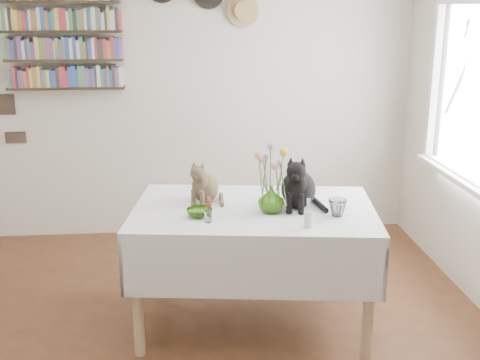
{
  "coord_description": "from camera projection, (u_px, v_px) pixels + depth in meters",
  "views": [
    {
      "loc": [
        -0.05,
        -3.22,
        2.09
      ],
      "look_at": [
        0.26,
        0.34,
        1.05
      ],
      "focal_mm": 45.0,
      "sensor_mm": 36.0,
      "label": 1
    }
  ],
  "objects": [
    {
      "name": "window",
      "position": [
        476.0,
        109.0,
        4.21
      ],
      "size": [
        0.12,
        1.52,
        1.32
      ],
      "color": "white",
      "rests_on": "room"
    },
    {
      "name": "drinking_glass",
      "position": [
        337.0,
        208.0,
        3.73
      ],
      "size": [
        0.15,
        0.15,
        0.11
      ],
      "primitive_type": "imported",
      "rotation": [
        0.0,
        0.0,
        -0.47
      ],
      "color": "white",
      "rests_on": "dining_table"
    },
    {
      "name": "flower_vase",
      "position": [
        271.0,
        199.0,
        3.78
      ],
      "size": [
        0.2,
        0.2,
        0.17
      ],
      "primitive_type": "imported",
      "rotation": [
        0.0,
        0.0,
        -0.25
      ],
      "color": "#71B632",
      "rests_on": "dining_table"
    },
    {
      "name": "green_bowl",
      "position": [
        199.0,
        213.0,
        3.72
      ],
      "size": [
        0.2,
        0.2,
        0.05
      ],
      "primitive_type": "imported",
      "rotation": [
        0.0,
        0.0,
        0.25
      ],
      "color": "#71B632",
      "rests_on": "dining_table"
    },
    {
      "name": "flower_bouquet",
      "position": [
        272.0,
        160.0,
        3.72
      ],
      "size": [
        0.17,
        0.13,
        0.39
      ],
      "color": "#4C7233",
      "rests_on": "flower_vase"
    },
    {
      "name": "black_cat",
      "position": [
        299.0,
        179.0,
        3.87
      ],
      "size": [
        0.33,
        0.37,
        0.37
      ],
      "primitive_type": null,
      "rotation": [
        0.0,
        0.0,
        -0.31
      ],
      "color": "black",
      "rests_on": "dining_table"
    },
    {
      "name": "dining_table",
      "position": [
        254.0,
        237.0,
        3.95
      ],
      "size": [
        1.67,
        1.19,
        0.83
      ],
      "color": "white",
      "rests_on": "room"
    },
    {
      "name": "room",
      "position": [
        199.0,
        164.0,
        3.32
      ],
      "size": [
        4.08,
        4.58,
        2.58
      ],
      "color": "brown",
      "rests_on": "ground"
    },
    {
      "name": "candlestick",
      "position": [
        308.0,
        218.0,
        3.52
      ],
      "size": [
        0.05,
        0.05,
        0.18
      ],
      "color": "white",
      "rests_on": "dining_table"
    },
    {
      "name": "tabby_cat",
      "position": [
        205.0,
        180.0,
        3.98
      ],
      "size": [
        0.29,
        0.32,
        0.3
      ],
      "primitive_type": null,
      "rotation": [
        0.0,
        0.0,
        -0.47
      ],
      "color": "brown",
      "rests_on": "dining_table"
    },
    {
      "name": "berry_jar",
      "position": [
        208.0,
        210.0,
        3.61
      ],
      "size": [
        0.04,
        0.04,
        0.17
      ],
      "color": "white",
      "rests_on": "dining_table"
    },
    {
      "name": "bookshelf_unit",
      "position": [
        63.0,
        36.0,
        5.13
      ],
      "size": [
        1.0,
        0.16,
        0.91
      ],
      "color": "#2E2313",
      "rests_on": "room"
    },
    {
      "name": "porcelain_figurine",
      "position": [
        340.0,
        208.0,
        3.76
      ],
      "size": [
        0.05,
        0.05,
        0.09
      ],
      "color": "white",
      "rests_on": "dining_table"
    },
    {
      "name": "wall_art_plaques",
      "position": [
        10.0,
        118.0,
        5.35
      ],
      "size": [
        0.21,
        0.02,
        0.44
      ],
      "color": "#38281E",
      "rests_on": "room"
    }
  ]
}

